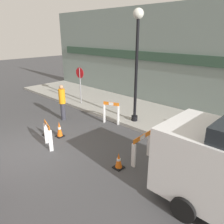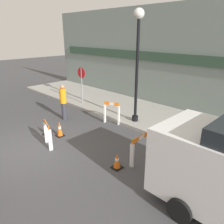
% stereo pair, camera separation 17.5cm
% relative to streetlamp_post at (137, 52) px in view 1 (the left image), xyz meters
% --- Properties ---
extents(ground_plane, '(60.00, 60.00, 0.00)m').
position_rel_streetlamp_post_xyz_m(ground_plane, '(-1.23, -5.11, -3.28)').
color(ground_plane, '#424244').
extents(sidewalk_slab, '(18.00, 3.63, 0.15)m').
position_rel_streetlamp_post_xyz_m(sidewalk_slab, '(-1.23, 1.20, -3.21)').
color(sidewalk_slab, '#9E9B93').
rests_on(sidewalk_slab, ground_plane).
extents(storefront_facade, '(18.00, 0.22, 5.50)m').
position_rel_streetlamp_post_xyz_m(storefront_facade, '(-1.23, 3.09, -0.53)').
color(storefront_facade, gray).
rests_on(storefront_facade, ground_plane).
extents(streetlamp_post, '(0.44, 0.44, 4.84)m').
position_rel_streetlamp_post_xyz_m(streetlamp_post, '(0.00, 0.00, 0.00)').
color(streetlamp_post, black).
rests_on(streetlamp_post, sidewalk_slab).
extents(stop_sign, '(0.60, 0.06, 2.08)m').
position_rel_streetlamp_post_xyz_m(stop_sign, '(-3.95, -0.04, -1.73)').
color(stop_sign, gray).
rests_on(stop_sign, sidewalk_slab).
extents(barricade_0, '(0.77, 0.35, 0.97)m').
position_rel_streetlamp_post_xyz_m(barricade_0, '(-0.90, -4.01, -2.76)').
color(barricade_0, white).
rests_on(barricade_0, ground_plane).
extents(barricade_1, '(0.16, 0.96, 0.96)m').
position_rel_streetlamp_post_xyz_m(barricade_1, '(2.18, -2.38, -2.75)').
color(barricade_1, white).
rests_on(barricade_1, ground_plane).
extents(barricade_2, '(0.76, 0.42, 1.05)m').
position_rel_streetlamp_post_xyz_m(barricade_2, '(-0.79, -0.76, -2.72)').
color(barricade_2, white).
rests_on(barricade_2, ground_plane).
extents(traffic_cone_0, '(0.30, 0.30, 0.56)m').
position_rel_streetlamp_post_xyz_m(traffic_cone_0, '(-1.84, -3.56, -3.01)').
color(traffic_cone_0, black).
rests_on(traffic_cone_0, ground_plane).
extents(traffic_cone_1, '(0.30, 0.30, 0.53)m').
position_rel_streetlamp_post_xyz_m(traffic_cone_1, '(1.92, -3.21, -3.03)').
color(traffic_cone_1, black).
rests_on(traffic_cone_1, ground_plane).
extents(traffic_cone_2, '(0.30, 0.30, 0.66)m').
position_rel_streetlamp_post_xyz_m(traffic_cone_2, '(-1.34, -3.24, -2.96)').
color(traffic_cone_2, black).
rests_on(traffic_cone_2, ground_plane).
extents(person_worker, '(0.31, 0.31, 1.75)m').
position_rel_streetlamp_post_xyz_m(person_worker, '(-2.82, -2.05, -2.33)').
color(person_worker, '#33333D').
rests_on(person_worker, ground_plane).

